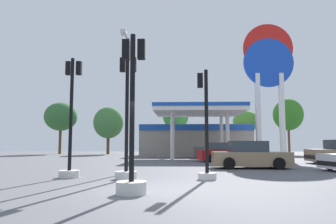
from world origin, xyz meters
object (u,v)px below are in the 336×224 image
at_px(station_pole_sign, 269,71).
at_px(traffic_signal_1, 206,143).
at_px(traffic_signal_2, 71,137).
at_px(car_3, 250,156).
at_px(tree_4, 288,115).
at_px(car_0, 224,153).
at_px(traffic_signal_3, 132,145).
at_px(tree_0, 61,117).
at_px(traffic_signal_0, 127,138).
at_px(tree_3, 246,122).
at_px(tree_2, 176,116).
at_px(tree_1, 108,123).
at_px(corner_streetlamp, 127,89).

relative_size(station_pole_sign, traffic_signal_1, 3.01).
bearing_deg(traffic_signal_2, car_3, 31.02).
bearing_deg(car_3, tree_4, 66.28).
height_order(car_0, traffic_signal_3, traffic_signal_3).
xyz_separation_m(traffic_signal_2, tree_0, (-11.49, 29.01, 3.32)).
height_order(traffic_signal_0, traffic_signal_3, traffic_signal_0).
distance_m(car_0, traffic_signal_0, 13.11).
relative_size(traffic_signal_3, tree_3, 0.80).
bearing_deg(traffic_signal_1, tree_3, 75.08).
xyz_separation_m(station_pole_sign, tree_3, (0.00, 10.64, -4.04)).
height_order(traffic_signal_3, tree_4, tree_4).
bearing_deg(tree_2, car_3, -79.88).
xyz_separation_m(traffic_signal_2, tree_3, (12.85, 27.34, 2.48)).
height_order(car_0, tree_1, tree_1).
bearing_deg(traffic_signal_3, car_3, 60.21).
distance_m(car_0, traffic_signal_1, 12.20).
distance_m(traffic_signal_2, tree_0, 31.38).
bearing_deg(tree_2, traffic_signal_3, -91.44).
bearing_deg(tree_1, traffic_signal_0, -75.88).
xyz_separation_m(traffic_signal_3, corner_streetlamp, (-1.10, 5.57, 2.51)).
distance_m(car_0, tree_0, 26.47).
distance_m(traffic_signal_1, tree_3, 28.97).
xyz_separation_m(traffic_signal_0, tree_3, (10.49, 27.82, 2.54)).
bearing_deg(car_3, car_0, 94.51).
height_order(tree_2, corner_streetlamp, tree_2).
height_order(car_0, traffic_signal_2, traffic_signal_2).
bearing_deg(car_3, traffic_signal_1, -117.60).
distance_m(tree_3, tree_4, 5.48).
distance_m(traffic_signal_2, tree_4, 33.28).
xyz_separation_m(station_pole_sign, car_3, (-4.53, -11.70, -7.47)).
relative_size(car_0, corner_streetlamp, 0.67).
bearing_deg(tree_1, car_3, -60.24).
distance_m(tree_1, tree_3, 17.63).
distance_m(station_pole_sign, traffic_signal_2, 22.06).
distance_m(tree_1, tree_2, 8.91).
xyz_separation_m(traffic_signal_3, tree_1, (-7.88, 31.97, 2.72)).
xyz_separation_m(traffic_signal_3, tree_4, (15.14, 31.70, 3.68)).
bearing_deg(corner_streetlamp, tree_2, 86.03).
relative_size(tree_0, tree_4, 0.97).
bearing_deg(car_3, traffic_signal_0, -137.35).
bearing_deg(tree_4, car_3, -113.72).
bearing_deg(tree_4, traffic_signal_0, -119.49).
xyz_separation_m(traffic_signal_0, tree_1, (-7.14, 28.37, 2.48)).
bearing_deg(car_0, station_pole_sign, 46.36).
bearing_deg(traffic_signal_0, station_pole_sign, 58.61).
xyz_separation_m(car_3, traffic_signal_0, (-5.95, -5.48, 0.89)).
distance_m(car_3, tree_0, 31.42).
height_order(tree_1, tree_3, tree_1).
height_order(traffic_signal_1, tree_1, tree_1).
xyz_separation_m(traffic_signal_1, tree_4, (12.83, 28.15, 3.63)).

